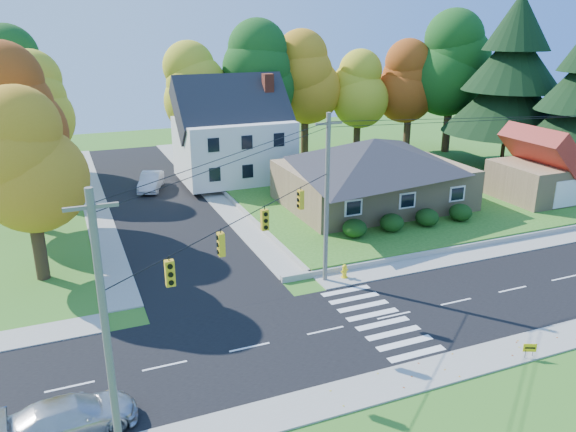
% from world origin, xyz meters
% --- Properties ---
extents(ground, '(120.00, 120.00, 0.00)m').
position_xyz_m(ground, '(0.00, 0.00, 0.00)').
color(ground, '#3D7923').
extents(road_main, '(90.00, 8.00, 0.02)m').
position_xyz_m(road_main, '(0.00, 0.00, 0.01)').
color(road_main, black).
rests_on(road_main, ground).
extents(road_cross, '(8.00, 44.00, 0.02)m').
position_xyz_m(road_cross, '(-8.00, 26.00, 0.01)').
color(road_cross, black).
rests_on(road_cross, ground).
extents(sidewalk_north, '(90.00, 2.00, 0.08)m').
position_xyz_m(sidewalk_north, '(0.00, 5.00, 0.04)').
color(sidewalk_north, '#9C9A90').
rests_on(sidewalk_north, ground).
extents(sidewalk_south, '(90.00, 2.00, 0.08)m').
position_xyz_m(sidewalk_south, '(0.00, -5.00, 0.04)').
color(sidewalk_south, '#9C9A90').
rests_on(sidewalk_south, ground).
extents(lawn, '(30.00, 30.00, 0.50)m').
position_xyz_m(lawn, '(13.00, 21.00, 0.25)').
color(lawn, '#3D7923').
rests_on(lawn, ground).
extents(ranch_house, '(14.60, 10.60, 5.40)m').
position_xyz_m(ranch_house, '(8.00, 16.00, 3.27)').
color(ranch_house, tan).
rests_on(ranch_house, lawn).
extents(colonial_house, '(10.40, 8.40, 9.60)m').
position_xyz_m(colonial_house, '(0.04, 28.00, 4.58)').
color(colonial_house, silver).
rests_on(colonial_house, lawn).
extents(garage, '(7.30, 6.30, 4.60)m').
position_xyz_m(garage, '(22.00, 11.99, 2.84)').
color(garage, tan).
rests_on(garage, lawn).
extents(hedge_row, '(10.70, 1.70, 1.27)m').
position_xyz_m(hedge_row, '(7.50, 9.80, 1.14)').
color(hedge_row, '#163A10').
rests_on(hedge_row, lawn).
extents(traffic_infrastructure, '(38.10, 10.66, 10.00)m').
position_xyz_m(traffic_infrastructure, '(-0.15, 1.35, 5.15)').
color(traffic_infrastructure, '#666059').
rests_on(traffic_infrastructure, ground).
extents(tree_lot_0, '(6.72, 6.72, 12.51)m').
position_xyz_m(tree_lot_0, '(-2.00, 34.00, 8.31)').
color(tree_lot_0, '#3F2A19').
rests_on(tree_lot_0, lawn).
extents(tree_lot_1, '(7.84, 7.84, 14.60)m').
position_xyz_m(tree_lot_1, '(4.00, 33.00, 9.61)').
color(tree_lot_1, '#3F2A19').
rests_on(tree_lot_1, lawn).
extents(tree_lot_2, '(7.28, 7.28, 13.56)m').
position_xyz_m(tree_lot_2, '(10.00, 34.00, 8.96)').
color(tree_lot_2, '#3F2A19').
rests_on(tree_lot_2, lawn).
extents(tree_lot_3, '(6.16, 6.16, 11.47)m').
position_xyz_m(tree_lot_3, '(16.00, 33.00, 7.65)').
color(tree_lot_3, '#3F2A19').
rests_on(tree_lot_3, lawn).
extents(tree_lot_4, '(6.72, 6.72, 12.51)m').
position_xyz_m(tree_lot_4, '(22.00, 32.00, 8.31)').
color(tree_lot_4, '#3F2A19').
rests_on(tree_lot_4, lawn).
extents(tree_lot_5, '(8.40, 8.40, 15.64)m').
position_xyz_m(tree_lot_5, '(26.00, 30.00, 10.27)').
color(tree_lot_5, '#3F2A19').
rests_on(tree_lot_5, lawn).
extents(conifer_east_a, '(12.80, 12.80, 16.96)m').
position_xyz_m(conifer_east_a, '(27.00, 22.00, 9.39)').
color(conifer_east_a, '#3F2A19').
rests_on(conifer_east_a, lawn).
extents(tree_west_0, '(6.16, 6.16, 11.47)m').
position_xyz_m(tree_west_0, '(-17.00, 12.00, 7.15)').
color(tree_west_0, '#3F2A19').
rests_on(tree_west_0, ground).
extents(tree_west_1, '(7.28, 7.28, 13.56)m').
position_xyz_m(tree_west_1, '(-18.00, 22.00, 8.46)').
color(tree_west_1, '#3F2A19').
rests_on(tree_west_1, ground).
extents(tree_west_2, '(6.72, 6.72, 12.51)m').
position_xyz_m(tree_west_2, '(-17.00, 32.00, 7.81)').
color(tree_west_2, '#3F2A19').
rests_on(tree_west_2, ground).
extents(tree_west_3, '(7.84, 7.84, 14.60)m').
position_xyz_m(tree_west_3, '(-19.00, 40.00, 9.11)').
color(tree_west_3, '#3F2A19').
rests_on(tree_west_3, ground).
extents(silver_sedan, '(4.93, 2.33, 1.39)m').
position_xyz_m(silver_sedan, '(-15.98, -2.97, 0.72)').
color(silver_sedan, silver).
rests_on(silver_sedan, road_main).
extents(white_car, '(3.17, 5.17, 1.61)m').
position_xyz_m(white_car, '(-7.83, 28.57, 0.82)').
color(white_car, '#B3B3C2').
rests_on(white_car, road_cross).
extents(fire_hydrant, '(0.52, 0.41, 0.91)m').
position_xyz_m(fire_hydrant, '(-0.28, 5.03, 0.44)').
color(fire_hydrant, yellow).
rests_on(fire_hydrant, ground).
extents(yard_sign, '(0.57, 0.28, 0.76)m').
position_xyz_m(yard_sign, '(3.53, -5.74, 0.54)').
color(yard_sign, black).
rests_on(yard_sign, ground).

